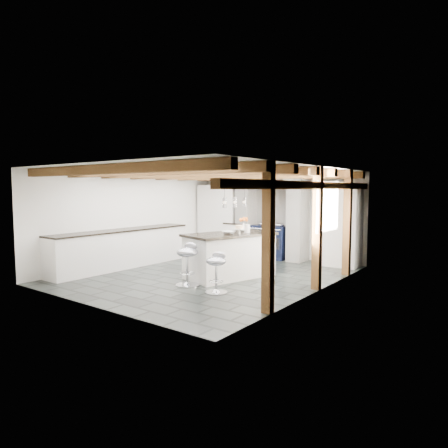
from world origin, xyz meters
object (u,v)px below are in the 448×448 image
Objects in this scene: range_cooker at (271,241)px; kitchen_island at (230,255)px; bar_stool_near at (216,268)px; bar_stool_far at (188,259)px.

kitchen_island reaches higher than range_cooker.
range_cooker is at bearing 83.50° from bar_stool_near.
kitchen_island is (0.50, -2.60, 0.02)m from range_cooker.
range_cooker reaches higher than bar_stool_near.
bar_stool_near is 0.79m from bar_stool_far.
range_cooker is 3.75m from bar_stool_far.
range_cooker is 1.33× the size of bar_stool_near.
kitchen_island is 2.49× the size of bar_stool_far.
range_cooker is 2.64m from kitchen_island.
bar_stool_near is (0.59, -1.23, -0.02)m from kitchen_island.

